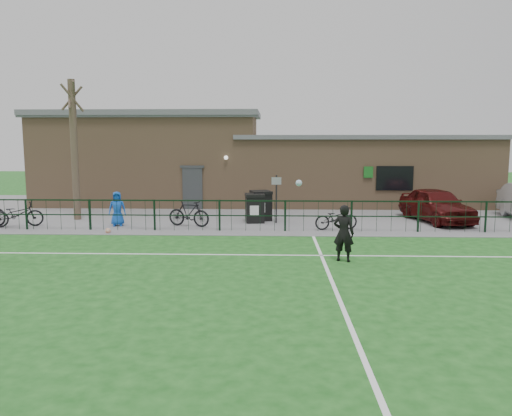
{
  "coord_description": "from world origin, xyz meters",
  "views": [
    {
      "loc": [
        0.56,
        -10.72,
        3.42
      ],
      "look_at": [
        0.0,
        5.0,
        1.3
      ],
      "focal_mm": 35.0,
      "sensor_mm": 36.0,
      "label": 1
    }
  ],
  "objects_px": {
    "wheelie_bin_left": "(261,206)",
    "wheelie_bin_right": "(255,209)",
    "bare_tree": "(74,151)",
    "car_maroon": "(436,205)",
    "bicycle_e": "(336,218)",
    "ball_ground": "(108,231)",
    "sign_post": "(276,199)",
    "bicycle_c": "(17,214)",
    "bicycle_d": "(189,213)",
    "spectator_child": "(117,209)"
  },
  "relations": [
    {
      "from": "wheelie_bin_left",
      "to": "wheelie_bin_right",
      "type": "bearing_deg",
      "value": -128.36
    },
    {
      "from": "bare_tree",
      "to": "wheelie_bin_right",
      "type": "xyz_separation_m",
      "value": [
        7.77,
        -0.47,
        -2.42
      ]
    },
    {
      "from": "car_maroon",
      "to": "bicycle_e",
      "type": "bearing_deg",
      "value": -167.11
    },
    {
      "from": "bicycle_e",
      "to": "ball_ground",
      "type": "xyz_separation_m",
      "value": [
        -8.57,
        -1.03,
        -0.36
      ]
    },
    {
      "from": "wheelie_bin_left",
      "to": "sign_post",
      "type": "relative_size",
      "value": 0.59
    },
    {
      "from": "wheelie_bin_right",
      "to": "bicycle_c",
      "type": "bearing_deg",
      "value": -179.0
    },
    {
      "from": "sign_post",
      "to": "bicycle_e",
      "type": "xyz_separation_m",
      "value": [
        2.3,
        -1.49,
        -0.56
      ]
    },
    {
      "from": "wheelie_bin_left",
      "to": "sign_post",
      "type": "height_order",
      "value": "sign_post"
    },
    {
      "from": "sign_post",
      "to": "bicycle_d",
      "type": "xyz_separation_m",
      "value": [
        -3.5,
        -0.98,
        -0.47
      ]
    },
    {
      "from": "car_maroon",
      "to": "bicycle_d",
      "type": "height_order",
      "value": "car_maroon"
    },
    {
      "from": "wheelie_bin_left",
      "to": "bare_tree",
      "type": "bearing_deg",
      "value": 165.34
    },
    {
      "from": "wheelie_bin_left",
      "to": "car_maroon",
      "type": "distance_m",
      "value": 7.44
    },
    {
      "from": "wheelie_bin_left",
      "to": "bicycle_d",
      "type": "distance_m",
      "value": 3.32
    },
    {
      "from": "sign_post",
      "to": "ball_ground",
      "type": "bearing_deg",
      "value": -158.08
    },
    {
      "from": "wheelie_bin_left",
      "to": "ball_ground",
      "type": "relative_size",
      "value": 5.72
    },
    {
      "from": "bare_tree",
      "to": "car_maroon",
      "type": "relative_size",
      "value": 1.42
    },
    {
      "from": "bicycle_e",
      "to": "bicycle_c",
      "type": "bearing_deg",
      "value": 76.22
    },
    {
      "from": "car_maroon",
      "to": "bicycle_c",
      "type": "distance_m",
      "value": 17.2
    },
    {
      "from": "bicycle_c",
      "to": "bicycle_e",
      "type": "relative_size",
      "value": 1.15
    },
    {
      "from": "bare_tree",
      "to": "bicycle_e",
      "type": "bearing_deg",
      "value": -10.97
    },
    {
      "from": "bare_tree",
      "to": "bicycle_d",
      "type": "xyz_separation_m",
      "value": [
        5.17,
        -1.62,
        -2.45
      ]
    },
    {
      "from": "bicycle_c",
      "to": "bare_tree",
      "type": "bearing_deg",
      "value": -58.39
    },
    {
      "from": "sign_post",
      "to": "bicycle_c",
      "type": "bearing_deg",
      "value": -172.82
    },
    {
      "from": "wheelie_bin_left",
      "to": "wheelie_bin_right",
      "type": "relative_size",
      "value": 1.06
    },
    {
      "from": "car_maroon",
      "to": "bicycle_e",
      "type": "relative_size",
      "value": 2.5
    },
    {
      "from": "car_maroon",
      "to": "wheelie_bin_right",
      "type": "bearing_deg",
      "value": 171.12
    },
    {
      "from": "bicycle_e",
      "to": "ball_ground",
      "type": "bearing_deg",
      "value": 83.96
    },
    {
      "from": "wheelie_bin_left",
      "to": "spectator_child",
      "type": "height_order",
      "value": "spectator_child"
    },
    {
      "from": "bicycle_d",
      "to": "wheelie_bin_right",
      "type": "bearing_deg",
      "value": -49.05
    },
    {
      "from": "sign_post",
      "to": "ball_ground",
      "type": "xyz_separation_m",
      "value": [
        -6.27,
        -2.52,
        -0.92
      ]
    },
    {
      "from": "wheelie_bin_left",
      "to": "bicycle_e",
      "type": "distance_m",
      "value": 3.71
    },
    {
      "from": "wheelie_bin_left",
      "to": "bicycle_c",
      "type": "relative_size",
      "value": 0.61
    },
    {
      "from": "spectator_child",
      "to": "wheelie_bin_left",
      "type": "bearing_deg",
      "value": 3.83
    },
    {
      "from": "bare_tree",
      "to": "car_maroon",
      "type": "xyz_separation_m",
      "value": [
        15.44,
        -0.05,
        -2.26
      ]
    },
    {
      "from": "wheelie_bin_right",
      "to": "bicycle_e",
      "type": "height_order",
      "value": "wheelie_bin_right"
    },
    {
      "from": "sign_post",
      "to": "spectator_child",
      "type": "relative_size",
      "value": 1.44
    },
    {
      "from": "wheelie_bin_left",
      "to": "bicycle_d",
      "type": "bearing_deg",
      "value": -164.21
    },
    {
      "from": "sign_post",
      "to": "bicycle_c",
      "type": "distance_m",
      "value": 10.41
    },
    {
      "from": "wheelie_bin_right",
      "to": "bicycle_e",
      "type": "bearing_deg",
      "value": -35.12
    },
    {
      "from": "wheelie_bin_right",
      "to": "car_maroon",
      "type": "distance_m",
      "value": 7.69
    },
    {
      "from": "bicycle_d",
      "to": "bicycle_e",
      "type": "height_order",
      "value": "bicycle_d"
    },
    {
      "from": "bare_tree",
      "to": "bicycle_c",
      "type": "xyz_separation_m",
      "value": [
        -1.65,
        -1.94,
        -2.47
      ]
    },
    {
      "from": "wheelie_bin_left",
      "to": "bicycle_e",
      "type": "bearing_deg",
      "value": -52.39
    },
    {
      "from": "wheelie_bin_left",
      "to": "ball_ground",
      "type": "bearing_deg",
      "value": -165.21
    },
    {
      "from": "bicycle_c",
      "to": "ball_ground",
      "type": "relative_size",
      "value": 9.36
    },
    {
      "from": "sign_post",
      "to": "bicycle_e",
      "type": "bearing_deg",
      "value": -32.88
    },
    {
      "from": "bicycle_d",
      "to": "spectator_child",
      "type": "height_order",
      "value": "spectator_child"
    },
    {
      "from": "car_maroon",
      "to": "bicycle_d",
      "type": "xyz_separation_m",
      "value": [
        -10.27,
        -1.57,
        -0.18
      ]
    },
    {
      "from": "sign_post",
      "to": "bare_tree",
      "type": "bearing_deg",
      "value": 175.79
    },
    {
      "from": "bicycle_c",
      "to": "bicycle_e",
      "type": "height_order",
      "value": "bicycle_c"
    }
  ]
}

